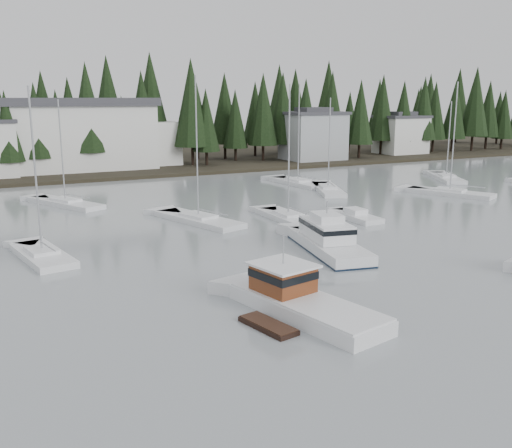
{
  "coord_description": "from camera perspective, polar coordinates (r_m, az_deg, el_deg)",
  "views": [
    {
      "loc": [
        -19.76,
        -9.54,
        11.37
      ],
      "look_at": [
        -1.7,
        26.19,
        2.5
      ],
      "focal_mm": 40.0,
      "sensor_mm": 36.0,
      "label": 1
    }
  ],
  "objects": [
    {
      "name": "far_shore_land",
      "position": [
        108.96,
        -16.32,
        6.0
      ],
      "size": [
        240.0,
        54.0,
        1.0
      ],
      "primitive_type": "cube",
      "color": "black",
      "rests_on": "ground"
    },
    {
      "name": "cabin_cruiser_center",
      "position": [
        43.63,
        7.19,
        -1.82
      ],
      "size": [
        5.15,
        10.61,
        4.38
      ],
      "rotation": [
        0.0,
        0.0,
        1.37
      ],
      "color": "silver",
      "rests_on": "ground"
    },
    {
      "name": "sailboat_10",
      "position": [
        44.12,
        -20.57,
        -3.16
      ],
      "size": [
        4.01,
        8.44,
        12.75
      ],
      "rotation": [
        0.0,
        0.0,
        1.74
      ],
      "color": "silver",
      "rests_on": "ground"
    },
    {
      "name": "sailboat_3",
      "position": [
        53.71,
        -5.77,
        0.28
      ],
      "size": [
        5.81,
        10.83,
        13.9
      ],
      "rotation": [
        0.0,
        0.0,
        1.87
      ],
      "color": "silver",
      "rests_on": "ground"
    },
    {
      "name": "sailboat_1",
      "position": [
        85.92,
        18.47,
        4.28
      ],
      "size": [
        7.29,
        10.29,
        11.5
      ],
      "rotation": [
        0.0,
        0.0,
        1.08
      ],
      "color": "silver",
      "rests_on": "ground"
    },
    {
      "name": "conifer_treeline",
      "position": [
        98.23,
        -15.1,
        5.42
      ],
      "size": [
        200.0,
        22.0,
        20.0
      ],
      "primitive_type": null,
      "color": "black",
      "rests_on": "ground"
    },
    {
      "name": "sailboat_7",
      "position": [
        65.12,
        -18.5,
        1.84
      ],
      "size": [
        6.95,
        10.72,
        11.81
      ],
      "rotation": [
        0.0,
        0.0,
        2.02
      ],
      "color": "silver",
      "rests_on": "ground"
    },
    {
      "name": "runabout_1",
      "position": [
        55.63,
        9.9,
        0.65
      ],
      "size": [
        2.33,
        6.35,
        1.42
      ],
      "rotation": [
        0.0,
        0.0,
        1.55
      ],
      "color": "silver",
      "rests_on": "ground"
    },
    {
      "name": "harbor_inn",
      "position": [
        93.58,
        -16.62,
        8.55
      ],
      "size": [
        29.5,
        11.5,
        10.9
      ],
      "color": "silver",
      "rests_on": "ground"
    },
    {
      "name": "sailboat_6",
      "position": [
        77.09,
        4.21,
        4.03
      ],
      "size": [
        3.66,
        10.43,
        13.73
      ],
      "rotation": [
        0.0,
        0.0,
        1.64
      ],
      "color": "silver",
      "rests_on": "ground"
    },
    {
      "name": "sailboat_5",
      "position": [
        72.32,
        18.8,
        2.83
      ],
      "size": [
        6.83,
        10.4,
        13.75
      ],
      "rotation": [
        0.0,
        0.0,
        2.0
      ],
      "color": "silver",
      "rests_on": "ground"
    },
    {
      "name": "lobster_boat_brown",
      "position": [
        31.0,
        4.33,
        -8.0
      ],
      "size": [
        6.12,
        10.02,
        4.73
      ],
      "rotation": [
        0.0,
        0.0,
        1.78
      ],
      "color": "silver",
      "rests_on": "ground"
    },
    {
      "name": "house_east_a",
      "position": [
        104.0,
        5.73,
        8.87
      ],
      "size": [
        10.6,
        8.48,
        9.25
      ],
      "color": "#999EA0",
      "rests_on": "ground"
    },
    {
      "name": "house_east_b",
      "position": [
        118.8,
        14.29,
        8.75
      ],
      "size": [
        9.54,
        7.42,
        8.25
      ],
      "color": "silver",
      "rests_on": "ground"
    },
    {
      "name": "sailboat_2",
      "position": [
        71.61,
        7.21,
        3.3
      ],
      "size": [
        6.54,
        10.54,
        11.96
      ],
      "rotation": [
        0.0,
        0.0,
        1.16
      ],
      "color": "silver",
      "rests_on": "ground"
    },
    {
      "name": "sailboat_0",
      "position": [
        54.36,
        3.23,
        0.48
      ],
      "size": [
        2.85,
        8.95,
        13.19
      ],
      "rotation": [
        0.0,
        0.0,
        1.55
      ],
      "color": "silver",
      "rests_on": "ground"
    }
  ]
}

